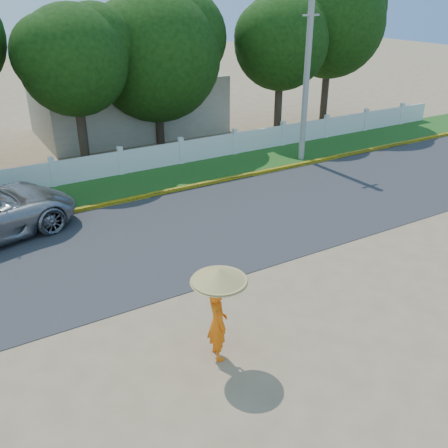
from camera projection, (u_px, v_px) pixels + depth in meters
ground at (260, 292)px, 13.95m from camera, size 120.00×120.00×0.00m
road at (188, 231)px, 17.45m from camera, size 60.00×7.00×0.02m
grass_verge at (134, 184)px, 21.54m from camera, size 60.00×3.50×0.03m
curb at (149, 196)px, 20.19m from camera, size 40.00×0.18×0.16m
fence at (121, 163)px, 22.44m from camera, size 40.00×0.10×1.10m
building_near at (129, 104)px, 28.64m from camera, size 10.00×6.00×3.20m
utility_pole at (306, 83)px, 23.09m from camera, size 0.28×0.28×7.39m
monk_with_parasol at (218, 301)px, 10.94m from camera, size 1.27×1.27×2.31m
tree_row at (127, 51)px, 23.84m from camera, size 34.69×7.35×8.92m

